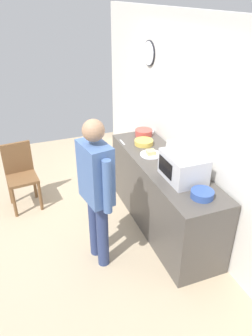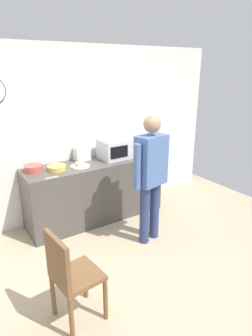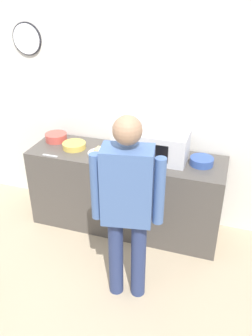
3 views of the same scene
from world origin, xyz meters
name	(u,v)px [view 3 (image 3 of 3)]	position (x,y,z in m)	size (l,w,h in m)	color
ground_plane	(58,297)	(0.00, 0.00, 0.00)	(6.00, 6.00, 0.00)	tan
back_wall	(114,107)	(0.00, 1.60, 1.30)	(5.40, 0.13, 2.60)	silver
kitchen_counter	(126,191)	(0.26, 1.22, 0.46)	(2.12, 0.62, 0.92)	#4C4742
microwave	(163,146)	(0.65, 1.25, 1.07)	(0.50, 0.39, 0.30)	silver
sandwich_plate	(100,152)	(-0.01, 1.16, 0.94)	(0.27, 0.27, 0.07)	white
salad_bowl	(202,161)	(1.05, 1.25, 0.96)	(0.24, 0.24, 0.08)	#33519E
cereal_bowl	(74,146)	(-0.34, 1.20, 0.95)	(0.26, 0.26, 0.06)	gold
mixing_bowl	(56,137)	(-0.62, 1.33, 0.96)	(0.25, 0.25, 0.09)	#C64C42
toaster	(123,137)	(0.15, 1.44, 1.02)	(0.22, 0.18, 0.20)	silver
fork_utensil	(59,134)	(-0.68, 1.51, 0.92)	(0.17, 0.02, 0.01)	silver
spoon_utensil	(50,156)	(-0.50, 0.95, 0.92)	(0.17, 0.02, 0.01)	silver
person_standing	(127,201)	(0.58, 0.27, 1.01)	(0.58, 0.31, 1.72)	navy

